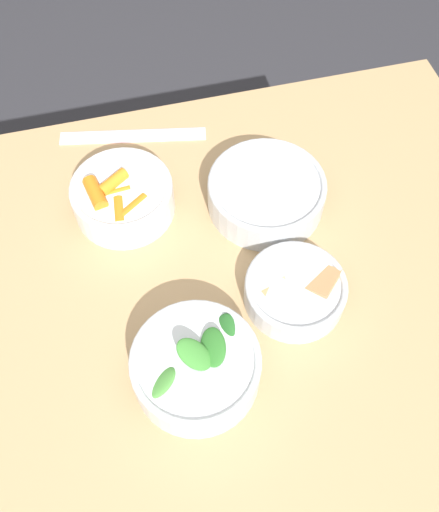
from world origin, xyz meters
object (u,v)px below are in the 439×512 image
Objects in this scene: bowl_beans_hotdog at (266,193)px; ruler at (133,136)px; bowl_carrots at (123,197)px; bowl_greens at (196,366)px; bowl_cookies at (295,290)px.

bowl_beans_hotdog is 0.27m from ruler.
bowl_greens reaches higher than bowl_carrots.
ruler is at bearing 75.97° from bowl_carrots.
ruler is (-0.18, 0.20, -0.03)m from bowl_beans_hotdog.
bowl_beans_hotdog reaches higher than ruler.
bowl_carrots is 0.31m from bowl_greens.
bowl_greens is 1.17× the size of bowl_cookies.
bowl_cookies is (0.17, 0.08, -0.01)m from bowl_greens.
bowl_beans_hotdog reaches higher than bowl_cookies.
bowl_cookies is at bearing -92.82° from bowl_beans_hotdog.
bowl_greens is at bearing -153.91° from bowl_cookies.
bowl_carrots is 0.86× the size of bowl_beans_hotdog.
bowl_beans_hotdog is at bearing -47.17° from ruler.
bowl_carrots reaches higher than bowl_beans_hotdog.
bowl_carrots is 0.62× the size of ruler.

